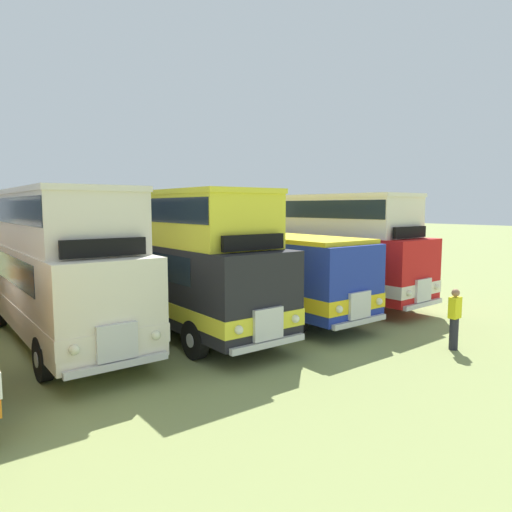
% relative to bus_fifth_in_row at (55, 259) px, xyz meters
% --- Properties ---
extents(bus_fifth_in_row, '(2.83, 9.81, 4.49)m').
position_rel_bus_fifth_in_row_xyz_m(bus_fifth_in_row, '(0.00, 0.00, 0.00)').
color(bus_fifth_in_row, silver).
rests_on(bus_fifth_in_row, ground).
extents(bus_sixth_in_row, '(2.83, 10.42, 4.49)m').
position_rel_bus_fifth_in_row_xyz_m(bus_sixth_in_row, '(3.52, -0.56, 0.00)').
color(bus_sixth_in_row, black).
rests_on(bus_sixth_in_row, ground).
extents(bus_seventh_in_row, '(2.79, 11.57, 2.99)m').
position_rel_bus_fifth_in_row_xyz_m(bus_seventh_in_row, '(7.05, -0.06, -0.71)').
color(bus_seventh_in_row, '#1E339E').
rests_on(bus_seventh_in_row, ground).
extents(bus_eighth_in_row, '(2.71, 11.15, 4.49)m').
position_rel_bus_fifth_in_row_xyz_m(bus_eighth_in_row, '(10.57, -0.01, 0.01)').
color(bus_eighth_in_row, red).
rests_on(bus_eighth_in_row, ground).
extents(marshal_person, '(0.36, 0.24, 1.73)m').
position_rel_bus_fifth_in_row_xyz_m(marshal_person, '(8.36, -8.00, -1.58)').
color(marshal_person, '#23232D').
rests_on(marshal_person, ground).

